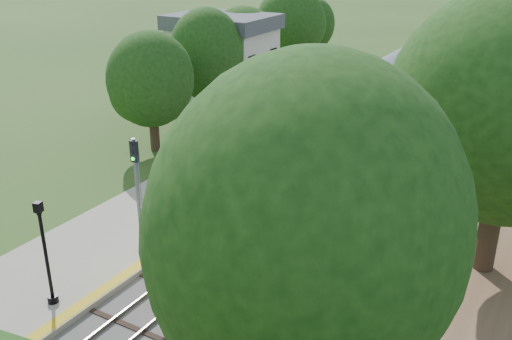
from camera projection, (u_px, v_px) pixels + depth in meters
The scene contains 11 objects.
trackbed at pixel (476, 64), 67.51m from camera, with size 9.50×170.00×0.28m.
platform at pixel (218, 176), 35.74m from camera, with size 6.40×68.00×0.38m, color #A79F86.
yellow_stripe at pixel (258, 183), 34.33m from camera, with size 0.55×68.00×0.01m, color gold.
station_building at pixel (223, 61), 49.52m from camera, with size 8.60×6.60×8.00m.
signal_gantry at pixel (478, 29), 61.48m from camera, with size 8.40×0.38×6.20m.
trees_behind_platform at pixel (184, 82), 40.59m from camera, with size 7.82×53.32×7.21m.
train at pixel (480, 30), 77.32m from camera, with size 2.90×136.28×4.27m.
lamppost_mid at pixel (47, 259), 22.44m from camera, with size 0.45×0.45×4.50m.
lamppost_far at pixel (206, 168), 31.63m from camera, with size 0.41×0.41×4.16m.
signal_platform at pixel (137, 185), 25.46m from camera, with size 0.33×0.26×5.69m.
signal_farside at pixel (421, 133), 31.72m from camera, with size 0.35×0.28×6.33m.
Camera 1 is at (13.45, -11.17, 14.22)m, focal length 40.00 mm.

